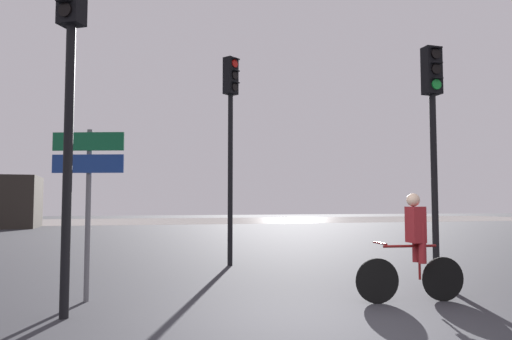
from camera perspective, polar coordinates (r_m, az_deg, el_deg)
ground_plane at (r=6.15m, az=8.74°, el=-17.58°), size 120.00×120.00×0.00m
water_strip at (r=43.66m, az=-12.73°, el=-5.72°), size 80.00×16.00×0.01m
traffic_light_near_left at (r=7.15m, az=-20.49°, el=11.03°), size 0.40×0.42×4.73m
traffic_light_near_right at (r=9.95m, az=19.57°, el=5.65°), size 0.32×0.34×4.42m
traffic_light_center at (r=12.13m, az=-2.92°, el=5.57°), size 0.40×0.42×5.02m
direction_sign_post at (r=7.99m, az=-18.64°, el=-1.29°), size 1.05×0.38×2.60m
cyclist at (r=7.91m, az=17.59°, el=-8.36°), size 1.70×0.46×1.62m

